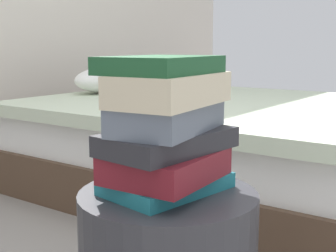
% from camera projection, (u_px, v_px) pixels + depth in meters
% --- Properties ---
extents(bed, '(1.55, 2.02, 0.62)m').
position_uv_depth(bed, '(226.00, 144.00, 2.43)').
color(bed, '#4C3828').
rests_on(bed, ground_plane).
extents(book_teal, '(0.28, 0.21, 0.03)m').
position_uv_depth(book_teal, '(167.00, 184.00, 1.01)').
color(book_teal, '#1E727F').
rests_on(book_teal, side_table).
extents(book_maroon, '(0.25, 0.20, 0.06)m').
position_uv_depth(book_maroon, '(166.00, 165.00, 0.99)').
color(book_maroon, maroon).
rests_on(book_maroon, book_teal).
extents(book_charcoal, '(0.30, 0.19, 0.04)m').
position_uv_depth(book_charcoal, '(168.00, 142.00, 0.98)').
color(book_charcoal, '#28282D').
rests_on(book_charcoal, book_maroon).
extents(book_slate, '(0.29, 0.19, 0.06)m').
position_uv_depth(book_slate, '(168.00, 118.00, 0.97)').
color(book_slate, slate).
rests_on(book_slate, book_charcoal).
extents(book_cream, '(0.30, 0.19, 0.06)m').
position_uv_depth(book_cream, '(169.00, 89.00, 0.96)').
color(book_cream, beige).
rests_on(book_cream, book_slate).
extents(book_forest, '(0.26, 0.20, 0.04)m').
position_uv_depth(book_forest, '(161.00, 65.00, 0.96)').
color(book_forest, '#1E512D').
rests_on(book_forest, book_cream).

